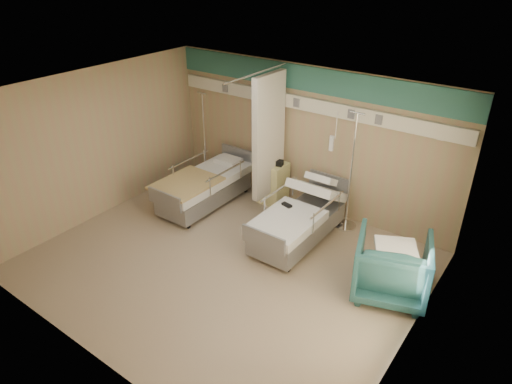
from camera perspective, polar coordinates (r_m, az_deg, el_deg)
ground at (r=7.67m, az=-3.82°, el=-8.84°), size 6.00×5.00×0.00m
room_walls at (r=6.91m, az=-3.16°, el=4.72°), size 6.04×5.04×2.82m
bed_right at (r=8.08m, az=5.30°, el=-4.05°), size 1.00×2.16×0.63m
bed_left at (r=9.23m, az=-6.43°, el=0.25°), size 1.00×2.16×0.63m
bedside_cabinet at (r=9.22m, az=2.14°, el=1.17°), size 0.50×0.48×0.85m
visitor_armchair at (r=7.06m, az=16.59°, el=-8.92°), size 1.32×1.34×0.97m
waffle_blanket at (r=6.77m, az=17.30°, el=-5.45°), size 0.75×0.72×0.07m
iv_stand_right at (r=8.51m, az=11.37°, el=-1.64°), size 0.40×0.40×2.23m
iv_stand_left at (r=10.05m, az=-6.26°, el=3.33°), size 0.36×0.36×2.03m
call_remote at (r=7.98m, az=3.88°, el=-1.63°), size 0.20×0.12×0.04m
tan_blanket at (r=8.80m, az=-8.72°, el=1.10°), size 0.97×1.22×0.04m
toiletry_bag at (r=8.94m, az=2.73°, el=3.68°), size 0.23×0.17×0.11m
white_cup at (r=9.15m, az=1.86°, el=4.35°), size 0.12×0.12×0.13m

